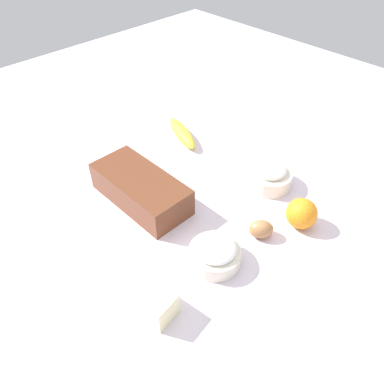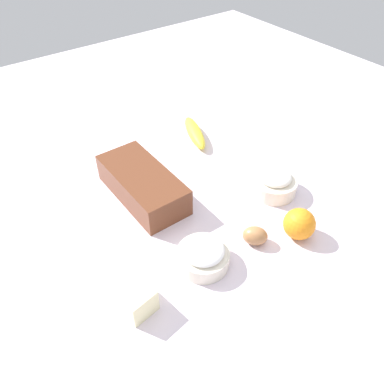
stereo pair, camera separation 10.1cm
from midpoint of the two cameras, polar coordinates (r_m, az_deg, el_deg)
The scene contains 8 objects.
ground_plane at distance 1.04m, azimuth 2.77°, elevation -2.17°, with size 2.40×2.40×0.02m, color silver.
loaf_pan at distance 1.03m, azimuth -4.62°, elevation 1.09°, with size 0.28×0.13×0.08m.
flour_bowl at distance 1.08m, azimuth 14.73°, elevation 1.23°, with size 0.13×0.13×0.07m.
sugar_bowl at distance 0.88m, azimuth 5.00°, elevation -9.43°, with size 0.12×0.12×0.06m.
banana at distance 1.27m, azimuth 2.69°, elevation 8.74°, with size 0.19×0.04×0.04m, color yellow.
orange_fruit at distance 0.98m, azimuth 18.55°, elevation -4.66°, with size 0.08×0.08×0.08m, color orange.
butter_block at distance 0.82m, azimuth -5.18°, elevation -15.37°, with size 0.09×0.06×0.06m, color #F4EDB2.
egg_near_butter at distance 0.94m, azimuth 12.41°, elevation -6.50°, with size 0.05×0.05×0.06m, color #A77044.
Camera 2 is at (-0.61, 0.45, 0.71)m, focal length 35.91 mm.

